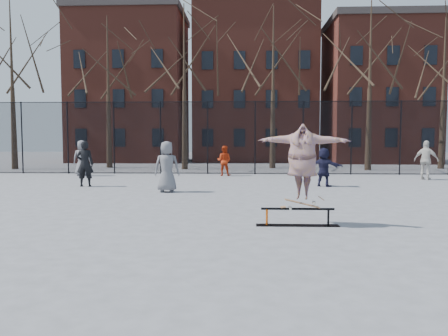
{
  "coord_description": "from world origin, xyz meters",
  "views": [
    {
      "loc": [
        0.55,
        -10.89,
        2.01
      ],
      "look_at": [
        0.01,
        1.5,
        1.14
      ],
      "focal_mm": 35.0,
      "sensor_mm": 36.0,
      "label": 1
    }
  ],
  "objects_px": {
    "bystander_red": "(224,161)",
    "bystander_black": "(85,164)",
    "skate_rail": "(297,219)",
    "bystander_grey": "(82,158)",
    "skater": "(302,166)",
    "bystander_white": "(426,160)",
    "bystander_navy": "(324,167)",
    "skateboard": "(302,206)",
    "bystander_extra": "(167,167)"
  },
  "relations": [
    {
      "from": "skater",
      "to": "bystander_extra",
      "type": "xyz_separation_m",
      "value": [
        -4.15,
        5.98,
        -0.43
      ]
    },
    {
      "from": "bystander_grey",
      "to": "bystander_navy",
      "type": "xyz_separation_m",
      "value": [
        11.77,
        -4.47,
        -0.13
      ]
    },
    {
      "from": "skate_rail",
      "to": "skater",
      "type": "relative_size",
      "value": 0.9
    },
    {
      "from": "skate_rail",
      "to": "bystander_extra",
      "type": "xyz_separation_m",
      "value": [
        -4.05,
        5.98,
        0.78
      ]
    },
    {
      "from": "bystander_red",
      "to": "bystander_extra",
      "type": "height_order",
      "value": "bystander_extra"
    },
    {
      "from": "bystander_grey",
      "to": "bystander_red",
      "type": "distance_m",
      "value": 7.47
    },
    {
      "from": "skate_rail",
      "to": "bystander_navy",
      "type": "height_order",
      "value": "bystander_navy"
    },
    {
      "from": "skate_rail",
      "to": "bystander_red",
      "type": "height_order",
      "value": "bystander_red"
    },
    {
      "from": "skate_rail",
      "to": "skater",
      "type": "xyz_separation_m",
      "value": [
        0.1,
        -0.0,
        1.21
      ]
    },
    {
      "from": "skater",
      "to": "bystander_white",
      "type": "relative_size",
      "value": 1.12
    },
    {
      "from": "skate_rail",
      "to": "bystander_grey",
      "type": "xyz_separation_m",
      "value": [
        -9.7,
        12.58,
        0.77
      ]
    },
    {
      "from": "bystander_red",
      "to": "bystander_black",
      "type": "bearing_deg",
      "value": 58.46
    },
    {
      "from": "skater",
      "to": "bystander_white",
      "type": "xyz_separation_m",
      "value": [
        7.35,
        11.18,
        -0.43
      ]
    },
    {
      "from": "skater",
      "to": "bystander_red",
      "type": "height_order",
      "value": "skater"
    },
    {
      "from": "skate_rail",
      "to": "bystander_extra",
      "type": "relative_size",
      "value": 1.0
    },
    {
      "from": "skate_rail",
      "to": "bystander_black",
      "type": "distance_m",
      "value": 10.92
    },
    {
      "from": "skateboard",
      "to": "bystander_navy",
      "type": "relative_size",
      "value": 0.54
    },
    {
      "from": "bystander_grey",
      "to": "bystander_black",
      "type": "height_order",
      "value": "bystander_grey"
    },
    {
      "from": "bystander_white",
      "to": "bystander_navy",
      "type": "height_order",
      "value": "bystander_white"
    },
    {
      "from": "bystander_white",
      "to": "bystander_grey",
      "type": "bearing_deg",
      "value": 33.27
    },
    {
      "from": "skate_rail",
      "to": "bystander_white",
      "type": "bearing_deg",
      "value": 56.33
    },
    {
      "from": "skater",
      "to": "bystander_grey",
      "type": "relative_size",
      "value": 1.12
    },
    {
      "from": "bystander_red",
      "to": "bystander_navy",
      "type": "distance_m",
      "value": 6.51
    },
    {
      "from": "bystander_black",
      "to": "bystander_extra",
      "type": "xyz_separation_m",
      "value": [
        3.68,
        -1.68,
        0.01
      ]
    },
    {
      "from": "bystander_white",
      "to": "bystander_navy",
      "type": "bearing_deg",
      "value": 67.68
    },
    {
      "from": "bystander_black",
      "to": "bystander_navy",
      "type": "xyz_separation_m",
      "value": [
        9.8,
        0.44,
        -0.13
      ]
    },
    {
      "from": "bystander_white",
      "to": "bystander_extra",
      "type": "height_order",
      "value": "bystander_extra"
    },
    {
      "from": "skate_rail",
      "to": "bystander_black",
      "type": "relative_size",
      "value": 1.01
    },
    {
      "from": "skater",
      "to": "bystander_extra",
      "type": "distance_m",
      "value": 7.29
    },
    {
      "from": "skateboard",
      "to": "bystander_white",
      "type": "xyz_separation_m",
      "value": [
        7.35,
        11.18,
        0.47
      ]
    },
    {
      "from": "skate_rail",
      "to": "skateboard",
      "type": "relative_size",
      "value": 2.18
    },
    {
      "from": "bystander_black",
      "to": "bystander_extra",
      "type": "height_order",
      "value": "bystander_extra"
    },
    {
      "from": "bystander_white",
      "to": "bystander_extra",
      "type": "relative_size",
      "value": 0.99
    },
    {
      "from": "skate_rail",
      "to": "bystander_black",
      "type": "xyz_separation_m",
      "value": [
        -7.73,
        7.67,
        0.77
      ]
    },
    {
      "from": "skate_rail",
      "to": "skateboard",
      "type": "height_order",
      "value": "skateboard"
    },
    {
      "from": "bystander_grey",
      "to": "bystander_black",
      "type": "relative_size",
      "value": 1.0
    },
    {
      "from": "skate_rail",
      "to": "bystander_extra",
      "type": "distance_m",
      "value": 7.27
    },
    {
      "from": "bystander_navy",
      "to": "bystander_extra",
      "type": "distance_m",
      "value": 6.48
    },
    {
      "from": "skate_rail",
      "to": "bystander_white",
      "type": "distance_m",
      "value": 13.45
    },
    {
      "from": "skater",
      "to": "bystander_navy",
      "type": "distance_m",
      "value": 8.37
    },
    {
      "from": "skateboard",
      "to": "bystander_extra",
      "type": "xyz_separation_m",
      "value": [
        -4.15,
        5.98,
        0.48
      ]
    },
    {
      "from": "skate_rail",
      "to": "bystander_red",
      "type": "bearing_deg",
      "value": 99.8
    },
    {
      "from": "skateboard",
      "to": "bystander_white",
      "type": "height_order",
      "value": "bystander_white"
    },
    {
      "from": "bystander_black",
      "to": "bystander_red",
      "type": "height_order",
      "value": "bystander_black"
    },
    {
      "from": "bystander_extra",
      "to": "bystander_black",
      "type": "bearing_deg",
      "value": -29.17
    },
    {
      "from": "bystander_grey",
      "to": "bystander_navy",
      "type": "relative_size",
      "value": 1.17
    },
    {
      "from": "skater",
      "to": "bystander_red",
      "type": "bearing_deg",
      "value": 115.54
    },
    {
      "from": "bystander_grey",
      "to": "skateboard",
      "type": "bearing_deg",
      "value": 119.73
    },
    {
      "from": "skateboard",
      "to": "bystander_extra",
      "type": "height_order",
      "value": "bystander_extra"
    },
    {
      "from": "skate_rail",
      "to": "bystander_grey",
      "type": "relative_size",
      "value": 1.0
    }
  ]
}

